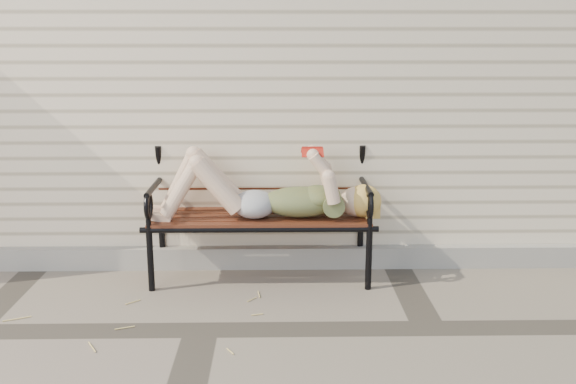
{
  "coord_description": "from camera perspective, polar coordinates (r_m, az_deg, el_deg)",
  "views": [
    {
      "loc": [
        0.42,
        -3.23,
        1.56
      ],
      "look_at": [
        0.49,
        0.72,
        0.6
      ],
      "focal_mm": 40.0,
      "sensor_mm": 36.0,
      "label": 1
    }
  ],
  "objects": [
    {
      "name": "ground",
      "position": [
        3.61,
        -7.73,
        -12.06
      ],
      "size": [
        80.0,
        80.0,
        0.0
      ],
      "primitive_type": "plane",
      "color": "#766A5B",
      "rests_on": "ground"
    },
    {
      "name": "house_wall",
      "position": [
        6.24,
        -4.97,
        13.08
      ],
      "size": [
        8.0,
        4.0,
        3.0
      ],
      "primitive_type": "cube",
      "color": "beige",
      "rests_on": "ground"
    },
    {
      "name": "foundation_strip",
      "position": [
        4.47,
        -6.34,
        -5.8
      ],
      "size": [
        8.0,
        0.1,
        0.15
      ],
      "primitive_type": "cube",
      "color": "gray",
      "rests_on": "ground"
    },
    {
      "name": "garden_bench",
      "position": [
        4.22,
        -2.46,
        0.01
      ],
      "size": [
        1.55,
        0.62,
        1.0
      ],
      "color": "black",
      "rests_on": "ground"
    },
    {
      "name": "reading_woman",
      "position": [
        4.09,
        -2.33,
        0.06
      ],
      "size": [
        1.46,
        0.33,
        0.46
      ],
      "color": "#093140",
      "rests_on": "ground"
    }
  ]
}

